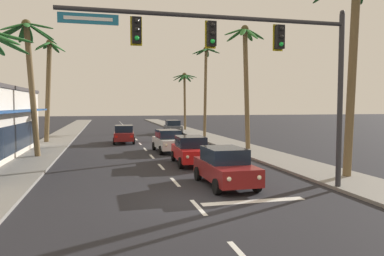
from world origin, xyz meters
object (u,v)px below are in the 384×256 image
at_px(sedan_third_in_queue, 191,150).
at_px(palm_right_nearest, 355,35).
at_px(palm_right_second, 246,67).
at_px(sedan_fifth_in_queue, 168,141).
at_px(sedan_parked_nearest_kerb, 173,127).
at_px(palm_left_second, 29,59).
at_px(traffic_signal_mast, 257,55).
at_px(sedan_lead_at_stop_bar, 225,166).
at_px(palm_right_third, 206,75).
at_px(sedan_oncoming_far, 124,134).
at_px(palm_left_third, 49,77).
at_px(palm_right_farthest, 185,87).

distance_m(sedan_third_in_queue, palm_right_nearest, 10.75).
height_order(palm_right_nearest, palm_right_second, palm_right_nearest).
bearing_deg(sedan_fifth_in_queue, sedan_parked_nearest_kerb, 78.34).
bearing_deg(palm_left_second, sedan_third_in_queue, -26.10).
distance_m(palm_left_second, palm_right_nearest, 19.63).
xyz_separation_m(traffic_signal_mast, sedan_lead_at_stop_bar, (-0.66, 1.84, -4.67)).
bearing_deg(palm_right_third, traffic_signal_mast, -101.13).
bearing_deg(traffic_signal_mast, sedan_fifth_in_queue, 94.56).
relative_size(sedan_third_in_queue, sedan_oncoming_far, 0.99).
distance_m(sedan_third_in_queue, sedan_oncoming_far, 13.75).
height_order(sedan_parked_nearest_kerb, palm_left_third, palm_left_third).
bearing_deg(palm_right_second, sedan_fifth_in_queue, 174.40).
xyz_separation_m(traffic_signal_mast, palm_right_farthest, (5.06, 36.33, 0.53)).
distance_m(traffic_signal_mast, palm_right_third, 25.36).
relative_size(sedan_fifth_in_queue, palm_left_second, 0.49).
xyz_separation_m(sedan_oncoming_far, sedan_parked_nearest_kerb, (6.50, 9.88, 0.00)).
bearing_deg(sedan_parked_nearest_kerb, traffic_signal_mast, -94.47).
height_order(sedan_third_in_queue, palm_right_nearest, palm_right_nearest).
relative_size(sedan_oncoming_far, sedan_parked_nearest_kerb, 1.00).
bearing_deg(palm_right_second, traffic_signal_mast, -110.17).
bearing_deg(sedan_lead_at_stop_bar, sedan_parked_nearest_kerb, 83.98).
bearing_deg(sedan_third_in_queue, palm_left_second, 153.90).
bearing_deg(palm_left_second, sedan_fifth_in_queue, 7.49).
height_order(sedan_lead_at_stop_bar, palm_right_farthest, palm_right_farthest).
bearing_deg(sedan_oncoming_far, sedan_lead_at_stop_bar, -80.02).
height_order(sedan_oncoming_far, palm_right_third, palm_right_third).
height_order(traffic_signal_mast, palm_left_second, palm_left_second).
bearing_deg(palm_right_farthest, palm_right_second, -90.37).
bearing_deg(palm_left_third, sedan_oncoming_far, -12.69).
height_order(sedan_third_in_queue, palm_right_farthest, palm_right_farthest).
xyz_separation_m(sedan_parked_nearest_kerb, palm_left_third, (-13.25, -8.36, 5.33)).
distance_m(sedan_lead_at_stop_bar, palm_left_second, 15.79).
bearing_deg(palm_right_third, sedan_parked_nearest_kerb, 111.38).
relative_size(sedan_lead_at_stop_bar, sedan_oncoming_far, 0.99).
bearing_deg(sedan_third_in_queue, sedan_oncoming_far, 103.86).
bearing_deg(palm_right_third, palm_right_farthest, 89.16).
relative_size(traffic_signal_mast, sedan_fifth_in_queue, 2.51).
distance_m(palm_right_nearest, palm_right_farthest, 34.49).
xyz_separation_m(sedan_oncoming_far, palm_right_nearest, (9.84, -19.39, 6.01)).
bearing_deg(sedan_lead_at_stop_bar, sedan_oncoming_far, 99.98).
xyz_separation_m(sedan_fifth_in_queue, palm_left_second, (-9.48, -1.25, 5.72)).
xyz_separation_m(palm_right_nearest, palm_right_second, (-0.87, 11.51, -0.37)).
distance_m(sedan_lead_at_stop_bar, palm_right_nearest, 8.80).
xyz_separation_m(sedan_parked_nearest_kerb, palm_right_third, (2.46, -6.27, 6.01)).
height_order(sedan_lead_at_stop_bar, sedan_parked_nearest_kerb, same).
relative_size(sedan_parked_nearest_kerb, palm_left_third, 0.47).
height_order(sedan_fifth_in_queue, palm_right_second, palm_right_second).
distance_m(sedan_lead_at_stop_bar, palm_right_third, 24.42).
distance_m(traffic_signal_mast, palm_right_second, 14.26).
height_order(sedan_lead_at_stop_bar, palm_left_second, palm_left_second).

